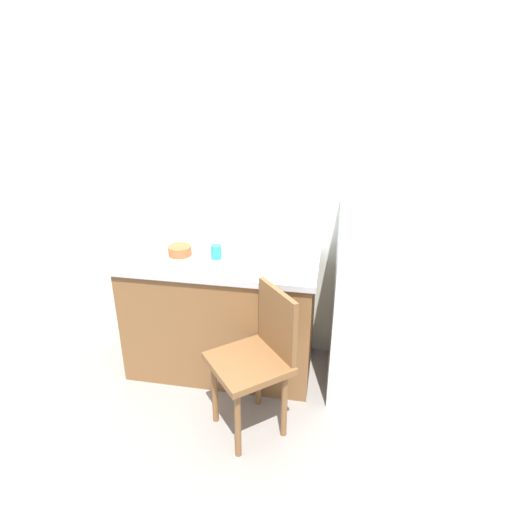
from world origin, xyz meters
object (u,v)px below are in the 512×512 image
object	(u,v)px
chair	(258,356)
terracotta_bowl	(180,251)
cup_teal	(216,252)
cup_white	(147,258)
refrigerator	(383,304)

from	to	relation	value
chair	terracotta_bowl	bearing A→B (deg)	-170.19
cup_teal	cup_white	xyz separation A→B (m)	(-0.40, -0.18, 0.01)
cup_teal	terracotta_bowl	bearing A→B (deg)	177.66
chair	cup_teal	size ratio (longest dim) A/B	9.78
terracotta_bowl	cup_teal	size ratio (longest dim) A/B	1.70
chair	cup_teal	xyz separation A→B (m)	(-0.37, 0.51, 0.40)
terracotta_bowl	cup_white	world-z (taller)	cup_white
refrigerator	chair	xyz separation A→B (m)	(-0.71, -0.52, -0.12)
terracotta_bowl	cup_teal	distance (m)	0.25
refrigerator	terracotta_bowl	bearing A→B (deg)	179.92
cup_teal	cup_white	distance (m)	0.44
chair	cup_white	size ratio (longest dim) A/B	8.51
chair	refrigerator	bearing A→B (deg)	86.32
refrigerator	cup_white	size ratio (longest dim) A/B	11.76
cup_white	cup_teal	bearing A→B (deg)	24.55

